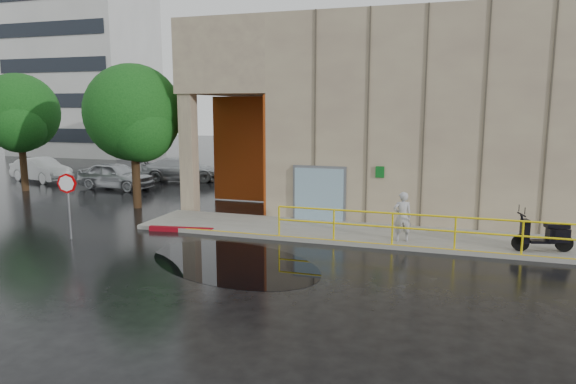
# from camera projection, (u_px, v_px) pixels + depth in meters

# --- Properties ---
(ground) EXTENTS (120.00, 120.00, 0.00)m
(ground) POSITION_uv_depth(u_px,v_px,m) (261.00, 268.00, 14.41)
(ground) COLOR black
(ground) RESTS_ON ground
(sidewalk) EXTENTS (20.00, 3.00, 0.15)m
(sidewalk) POSITION_uv_depth(u_px,v_px,m) (417.00, 238.00, 17.45)
(sidewalk) COLOR gray
(sidewalk) RESTS_ON ground
(building) EXTENTS (20.00, 10.17, 8.00)m
(building) POSITION_uv_depth(u_px,v_px,m) (456.00, 113.00, 22.55)
(building) COLOR gray
(building) RESTS_ON ground
(guardrail) EXTENTS (9.56, 0.06, 1.03)m
(guardrail) POSITION_uv_depth(u_px,v_px,m) (423.00, 230.00, 16.01)
(guardrail) COLOR yellow
(guardrail) RESTS_ON sidewalk
(distant_building) EXTENTS (12.00, 8.08, 15.00)m
(distant_building) POSITION_uv_depth(u_px,v_px,m) (83.00, 74.00, 47.78)
(distant_building) COLOR beige
(distant_building) RESTS_ON ground
(person) EXTENTS (0.67, 0.52, 1.62)m
(person) POSITION_uv_depth(u_px,v_px,m) (402.00, 216.00, 16.65)
(person) COLOR #B4B4B9
(person) RESTS_ON sidewalk
(scooter) EXTENTS (1.84, 0.98, 1.39)m
(scooter) POSITION_uv_depth(u_px,v_px,m) (545.00, 226.00, 15.41)
(scooter) COLOR black
(scooter) RESTS_ON sidewalk
(stop_sign) EXTENTS (0.68, 0.18, 2.28)m
(stop_sign) POSITION_uv_depth(u_px,v_px,m) (67.00, 191.00, 17.27)
(stop_sign) COLOR slate
(stop_sign) RESTS_ON ground
(red_curb) EXTENTS (2.40, 0.51, 0.18)m
(red_curb) POSITION_uv_depth(u_px,v_px,m) (181.00, 229.00, 18.56)
(red_curb) COLOR maroon
(red_curb) RESTS_ON ground
(puddle) EXTENTS (6.90, 5.78, 0.01)m
(puddle) POSITION_uv_depth(u_px,v_px,m) (233.00, 262.00, 14.94)
(puddle) COLOR black
(puddle) RESTS_ON ground
(car_a) EXTENTS (4.46, 2.07, 1.48)m
(car_a) POSITION_uv_depth(u_px,v_px,m) (116.00, 175.00, 28.20)
(car_a) COLOR silver
(car_a) RESTS_ON ground
(car_b) EXTENTS (4.56, 2.55, 1.42)m
(car_b) POSITION_uv_depth(u_px,v_px,m) (41.00, 170.00, 31.06)
(car_b) COLOR white
(car_b) RESTS_ON ground
(car_c) EXTENTS (5.24, 3.22, 1.42)m
(car_c) POSITION_uv_depth(u_px,v_px,m) (182.00, 169.00, 31.17)
(car_c) COLOR #AFB3B6
(car_c) RESTS_ON ground
(tree_near) EXTENTS (4.21, 4.21, 6.33)m
(tree_near) POSITION_uv_depth(u_px,v_px,m) (135.00, 117.00, 22.23)
(tree_near) COLOR black
(tree_near) RESTS_ON ground
(tree_far) EXTENTS (4.10, 4.12, 6.22)m
(tree_far) POSITION_uv_depth(u_px,v_px,m) (19.00, 116.00, 26.85)
(tree_far) COLOR black
(tree_far) RESTS_ON ground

